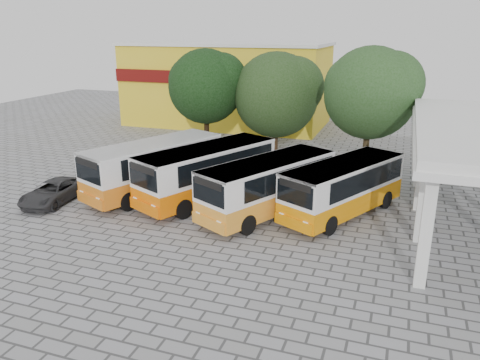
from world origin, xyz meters
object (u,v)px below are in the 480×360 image
at_px(bus_centre_right, 268,184).
at_px(bus_far_right, 343,185).
at_px(bus_centre_left, 207,170).
at_px(bus_far_left, 154,164).
at_px(parked_car, 53,192).

bearing_deg(bus_centre_right, bus_far_right, 44.63).
bearing_deg(bus_centre_left, bus_far_right, 27.04).
xyz_separation_m(bus_far_left, parked_car, (-4.82, -3.34, -1.21)).
bearing_deg(parked_car, bus_centre_right, 6.23).
relative_size(bus_far_left, bus_centre_left, 1.00).
xyz_separation_m(bus_far_left, bus_centre_right, (7.42, -0.96, -0.09)).
bearing_deg(bus_far_right, bus_far_left, -151.60).
bearing_deg(bus_centre_left, bus_centre_right, 11.53).
bearing_deg(parked_car, bus_far_right, 7.86).
distance_m(bus_centre_left, parked_car, 9.02).
xyz_separation_m(bus_centre_left, parked_car, (-8.30, -3.32, -1.21)).
relative_size(bus_far_left, parked_car, 2.08).
height_order(bus_centre_left, bus_centre_right, bus_centre_left).
xyz_separation_m(bus_far_right, parked_car, (-16.06, -3.59, -1.06)).
relative_size(bus_centre_left, bus_far_right, 1.09).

